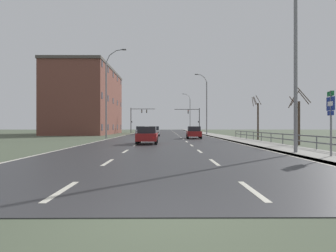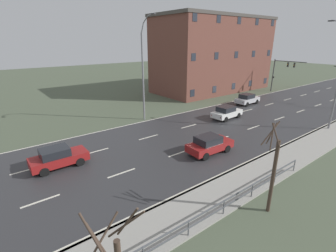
{
  "view_description": "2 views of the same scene",
  "coord_description": "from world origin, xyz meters",
  "px_view_note": "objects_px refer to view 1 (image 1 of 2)",
  "views": [
    {
      "loc": [
        0.21,
        -4.85,
        1.6
      ],
      "look_at": [
        0.72,
        60.56,
        1.64
      ],
      "focal_mm": 30.0,
      "sensor_mm": 36.0,
      "label": 1
    },
    {
      "loc": [
        16.87,
        16.67,
        9.17
      ],
      "look_at": [
        0.0,
        29.65,
        1.71
      ],
      "focal_mm": 26.33,
      "sensor_mm": 36.0,
      "label": 2
    }
  ],
  "objects_px": {
    "traffic_signal_left": "(137,116)",
    "car_far_right": "(141,130)",
    "street_lamp_distant": "(190,113)",
    "highway_sign": "(331,115)",
    "street_lamp_left_bank": "(107,95)",
    "street_lamp_foreground": "(293,63)",
    "street_lamp_midground": "(206,105)",
    "brick_building": "(87,102)",
    "car_near_right": "(154,131)",
    "traffic_signal_right": "(194,116)",
    "car_near_left": "(194,132)",
    "car_distant": "(147,135)"
  },
  "relations": [
    {
      "from": "highway_sign",
      "to": "car_far_right",
      "type": "height_order",
      "value": "highway_sign"
    },
    {
      "from": "street_lamp_midground",
      "to": "car_near_left",
      "type": "distance_m",
      "value": 15.74
    },
    {
      "from": "traffic_signal_left",
      "to": "car_far_right",
      "type": "height_order",
      "value": "traffic_signal_left"
    },
    {
      "from": "brick_building",
      "to": "car_near_left",
      "type": "bearing_deg",
      "value": -47.33
    },
    {
      "from": "street_lamp_distant",
      "to": "car_near_left",
      "type": "distance_m",
      "value": 49.66
    },
    {
      "from": "highway_sign",
      "to": "car_near_left",
      "type": "relative_size",
      "value": 0.81
    },
    {
      "from": "car_far_right",
      "to": "brick_building",
      "type": "height_order",
      "value": "brick_building"
    },
    {
      "from": "traffic_signal_left",
      "to": "car_near_left",
      "type": "height_order",
      "value": "traffic_signal_left"
    },
    {
      "from": "street_lamp_left_bank",
      "to": "traffic_signal_left",
      "type": "xyz_separation_m",
      "value": [
        0.99,
        28.48,
        -1.64
      ]
    },
    {
      "from": "car_far_right",
      "to": "street_lamp_distant",
      "type": "bearing_deg",
      "value": 67.69
    },
    {
      "from": "street_lamp_foreground",
      "to": "street_lamp_midground",
      "type": "xyz_separation_m",
      "value": [
        0.05,
        34.71,
        0.27
      ]
    },
    {
      "from": "highway_sign",
      "to": "brick_building",
      "type": "xyz_separation_m",
      "value": [
        -24.22,
        43.5,
        4.48
      ]
    },
    {
      "from": "street_lamp_left_bank",
      "to": "brick_building",
      "type": "height_order",
      "value": "brick_building"
    },
    {
      "from": "street_lamp_left_bank",
      "to": "traffic_signal_right",
      "type": "height_order",
      "value": "street_lamp_left_bank"
    },
    {
      "from": "street_lamp_foreground",
      "to": "car_near_right",
      "type": "bearing_deg",
      "value": 107.49
    },
    {
      "from": "traffic_signal_right",
      "to": "car_near_left",
      "type": "height_order",
      "value": "traffic_signal_right"
    },
    {
      "from": "car_far_right",
      "to": "car_near_right",
      "type": "xyz_separation_m",
      "value": [
        2.83,
        -8.12,
        0.0
      ]
    },
    {
      "from": "traffic_signal_left",
      "to": "brick_building",
      "type": "xyz_separation_m",
      "value": [
        -9.38,
        -7.87,
        2.56
      ]
    },
    {
      "from": "traffic_signal_right",
      "to": "traffic_signal_left",
      "type": "distance_m",
      "value": 13.25
    },
    {
      "from": "traffic_signal_left",
      "to": "brick_building",
      "type": "bearing_deg",
      "value": -140.0
    },
    {
      "from": "traffic_signal_right",
      "to": "car_far_right",
      "type": "height_order",
      "value": "traffic_signal_right"
    },
    {
      "from": "street_lamp_midground",
      "to": "street_lamp_distant",
      "type": "distance_m",
      "value": 34.71
    },
    {
      "from": "street_lamp_distant",
      "to": "traffic_signal_left",
      "type": "height_order",
      "value": "street_lamp_distant"
    },
    {
      "from": "street_lamp_foreground",
      "to": "car_near_left",
      "type": "distance_m",
      "value": 20.91
    },
    {
      "from": "street_lamp_midground",
      "to": "car_near_right",
      "type": "distance_m",
      "value": 11.77
    },
    {
      "from": "street_lamp_left_bank",
      "to": "highway_sign",
      "type": "distance_m",
      "value": 28.06
    },
    {
      "from": "car_far_right",
      "to": "brick_building",
      "type": "distance_m",
      "value": 13.43
    },
    {
      "from": "street_lamp_foreground",
      "to": "street_lamp_midground",
      "type": "distance_m",
      "value": 34.71
    },
    {
      "from": "car_near_right",
      "to": "brick_building",
      "type": "xyz_separation_m",
      "value": [
        -14.12,
        12.45,
        5.83
      ]
    },
    {
      "from": "street_lamp_left_bank",
      "to": "car_distant",
      "type": "bearing_deg",
      "value": -62.65
    },
    {
      "from": "street_lamp_midground",
      "to": "traffic_signal_left",
      "type": "distance_m",
      "value": 20.21
    },
    {
      "from": "traffic_signal_right",
      "to": "car_near_right",
      "type": "height_order",
      "value": "traffic_signal_right"
    },
    {
      "from": "car_near_right",
      "to": "car_far_right",
      "type": "bearing_deg",
      "value": 106.67
    },
    {
      "from": "traffic_signal_left",
      "to": "street_lamp_distant",
      "type": "bearing_deg",
      "value": 55.35
    },
    {
      "from": "car_far_right",
      "to": "brick_building",
      "type": "xyz_separation_m",
      "value": [
        -11.29,
        4.33,
        5.83
      ]
    },
    {
      "from": "car_near_right",
      "to": "traffic_signal_right",
      "type": "bearing_deg",
      "value": 63.72
    },
    {
      "from": "street_lamp_left_bank",
      "to": "highway_sign",
      "type": "height_order",
      "value": "street_lamp_left_bank"
    },
    {
      "from": "car_near_right",
      "to": "brick_building",
      "type": "height_order",
      "value": "brick_building"
    },
    {
      "from": "car_near_right",
      "to": "traffic_signal_left",
      "type": "bearing_deg",
      "value": 100.61
    },
    {
      "from": "car_distant",
      "to": "brick_building",
      "type": "distance_m",
      "value": 35.71
    },
    {
      "from": "street_lamp_distant",
      "to": "traffic_signal_left",
      "type": "bearing_deg",
      "value": -124.65
    },
    {
      "from": "street_lamp_foreground",
      "to": "brick_building",
      "type": "relative_size",
      "value": 0.47
    },
    {
      "from": "traffic_signal_right",
      "to": "street_lamp_left_bank",
      "type": "bearing_deg",
      "value": -117.39
    },
    {
      "from": "street_lamp_foreground",
      "to": "car_distant",
      "type": "relative_size",
      "value": 2.59
    },
    {
      "from": "car_near_right",
      "to": "street_lamp_midground",
      "type": "bearing_deg",
      "value": 29.43
    },
    {
      "from": "car_near_left",
      "to": "brick_building",
      "type": "height_order",
      "value": "brick_building"
    },
    {
      "from": "traffic_signal_left",
      "to": "car_far_right",
      "type": "relative_size",
      "value": 1.41
    },
    {
      "from": "street_lamp_distant",
      "to": "brick_building",
      "type": "height_order",
      "value": "brick_building"
    },
    {
      "from": "street_lamp_midground",
      "to": "street_lamp_left_bank",
      "type": "height_order",
      "value": "street_lamp_left_bank"
    },
    {
      "from": "car_far_right",
      "to": "traffic_signal_right",
      "type": "bearing_deg",
      "value": 42.59
    }
  ]
}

